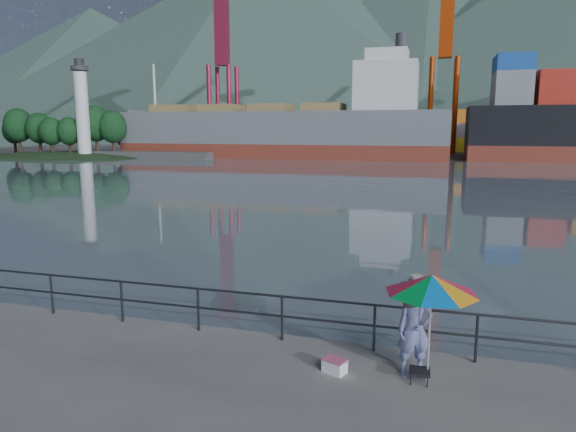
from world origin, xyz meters
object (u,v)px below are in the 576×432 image
Objects in this scene: beach_umbrella at (432,284)px; bulk_carrier at (291,130)px; fisherman at (415,330)px; cooler_bag at (335,366)px.

bulk_carrier is (-22.06, 70.06, 2.25)m from beach_umbrella.
beach_umbrella is 0.04× the size of bulk_carrier.
cooler_bag is at bearing 175.52° from fisherman.
bulk_carrier is (-21.80, 69.86, 3.21)m from fisherman.
beach_umbrella is (0.26, -0.19, 0.96)m from fisherman.
beach_umbrella is at bearing -53.04° from fisherman.
fisherman is at bearing 36.46° from cooler_bag.
bulk_carrier reaches higher than beach_umbrella.
bulk_carrier is at bearing 90.60° from fisherman.
bulk_carrier is (-20.36, 70.18, 3.99)m from cooler_bag.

